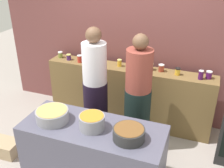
# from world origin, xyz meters

# --- Properties ---
(ground) EXTENTS (12.00, 12.00, 0.00)m
(ground) POSITION_xyz_m (0.00, 0.00, 0.00)
(ground) COLOR gray
(storefront_wall) EXTENTS (4.80, 0.12, 3.00)m
(storefront_wall) POSITION_xyz_m (0.00, 1.45, 1.50)
(storefront_wall) COLOR brown
(storefront_wall) RESTS_ON ground
(display_shelf) EXTENTS (2.70, 0.36, 0.99)m
(display_shelf) POSITION_xyz_m (0.00, 1.10, 0.49)
(display_shelf) COLOR brown
(display_shelf) RESTS_ON ground
(prep_table) EXTENTS (1.70, 0.70, 0.79)m
(prep_table) POSITION_xyz_m (0.00, -0.30, 0.40)
(prep_table) COLOR #4F4F62
(prep_table) RESTS_ON ground
(preserve_jar_0) EXTENTS (0.08, 0.08, 0.10)m
(preserve_jar_0) POSITION_xyz_m (-1.24, 1.12, 1.04)
(preserve_jar_0) COLOR olive
(preserve_jar_0) RESTS_ON display_shelf
(preserve_jar_1) EXTENTS (0.08, 0.08, 0.10)m
(preserve_jar_1) POSITION_xyz_m (-1.05, 1.07, 1.04)
(preserve_jar_1) COLOR #3F1F5A
(preserve_jar_1) RESTS_ON display_shelf
(preserve_jar_2) EXTENTS (0.08, 0.08, 0.12)m
(preserve_jar_2) POSITION_xyz_m (-0.83, 1.04, 1.05)
(preserve_jar_2) COLOR red
(preserve_jar_2) RESTS_ON display_shelf
(preserve_jar_3) EXTENTS (0.07, 0.07, 0.11)m
(preserve_jar_3) POSITION_xyz_m (-0.16, 1.11, 1.04)
(preserve_jar_3) COLOR gold
(preserve_jar_3) RESTS_ON display_shelf
(preserve_jar_4) EXTENTS (0.07, 0.07, 0.14)m
(preserve_jar_4) POSITION_xyz_m (0.02, 1.11, 1.06)
(preserve_jar_4) COLOR #204732
(preserve_jar_4) RESTS_ON display_shelf
(preserve_jar_5) EXTENTS (0.08, 0.08, 0.11)m
(preserve_jar_5) POSITION_xyz_m (0.14, 1.07, 1.05)
(preserve_jar_5) COLOR orange
(preserve_jar_5) RESTS_ON display_shelf
(preserve_jar_6) EXTENTS (0.09, 0.09, 0.11)m
(preserve_jar_6) POSITION_xyz_m (0.34, 1.14, 1.04)
(preserve_jar_6) COLOR #3A5D3B
(preserve_jar_6) RESTS_ON display_shelf
(preserve_jar_7) EXTENTS (0.09, 0.09, 0.11)m
(preserve_jar_7) POSITION_xyz_m (0.50, 1.14, 1.04)
(preserve_jar_7) COLOR #963625
(preserve_jar_7) RESTS_ON display_shelf
(preserve_jar_8) EXTENTS (0.08, 0.08, 0.11)m
(preserve_jar_8) POSITION_xyz_m (0.75, 1.10, 1.04)
(preserve_jar_8) COLOR gold
(preserve_jar_8) RESTS_ON display_shelf
(preserve_jar_9) EXTENTS (0.07, 0.07, 0.13)m
(preserve_jar_9) POSITION_xyz_m (1.08, 1.06, 1.05)
(preserve_jar_9) COLOR #42134B
(preserve_jar_9) RESTS_ON display_shelf
(preserve_jar_10) EXTENTS (0.09, 0.09, 0.11)m
(preserve_jar_10) POSITION_xyz_m (1.19, 1.12, 1.04)
(preserve_jar_10) COLOR #4A1354
(preserve_jar_10) RESTS_ON display_shelf
(cooking_pot_left) EXTENTS (0.39, 0.39, 0.15)m
(cooking_pot_left) POSITION_xyz_m (-0.50, -0.35, 0.87)
(cooking_pot_left) COLOR gray
(cooking_pot_left) RESTS_ON prep_table
(cooking_pot_center) EXTENTS (0.30, 0.30, 0.18)m
(cooking_pot_center) POSITION_xyz_m (0.01, -0.32, 0.88)
(cooking_pot_center) COLOR gray
(cooking_pot_center) RESTS_ON prep_table
(cooking_pot_right) EXTENTS (0.35, 0.35, 0.14)m
(cooking_pot_right) POSITION_xyz_m (0.46, -0.36, 0.86)
(cooking_pot_right) COLOR #2D2D2D
(cooking_pot_right) RESTS_ON prep_table
(cook_with_tongs) EXTENTS (0.36, 0.36, 1.75)m
(cook_with_tongs) POSITION_xyz_m (-0.32, 0.50, 0.80)
(cook_with_tongs) COLOR black
(cook_with_tongs) RESTS_ON ground
(cook_in_cap) EXTENTS (0.37, 0.37, 1.72)m
(cook_in_cap) POSITION_xyz_m (0.32, 0.53, 0.78)
(cook_in_cap) COLOR black
(cook_in_cap) RESTS_ON ground
(bread_crate) EXTENTS (0.41, 0.30, 0.21)m
(bread_crate) POSITION_xyz_m (-1.39, -0.32, 0.10)
(bread_crate) COLOR tan
(bread_crate) RESTS_ON ground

